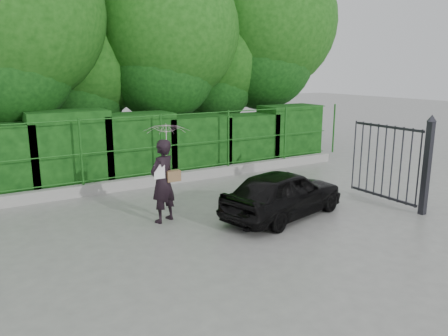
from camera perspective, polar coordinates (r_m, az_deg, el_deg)
ground at (r=9.16m, az=0.90°, el=-8.74°), size 80.00×80.00×0.00m
kerb at (r=12.97m, az=-9.66°, el=-1.71°), size 14.00×0.25×0.30m
fence at (r=12.83m, az=-8.92°, el=2.96°), size 14.13×0.06×1.80m
hedge at (r=13.70m, az=-11.45°, el=2.60°), size 14.20×1.20×2.23m
trees at (r=16.04m, az=-10.76°, el=17.11°), size 17.10×6.15×8.08m
gate at (r=11.40m, az=23.03°, el=0.78°), size 0.22×2.33×2.36m
woman at (r=9.71m, az=-7.66°, el=1.26°), size 1.05×1.01×2.21m
car at (r=10.18m, az=7.77°, el=-3.25°), size 3.54×2.07×1.13m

